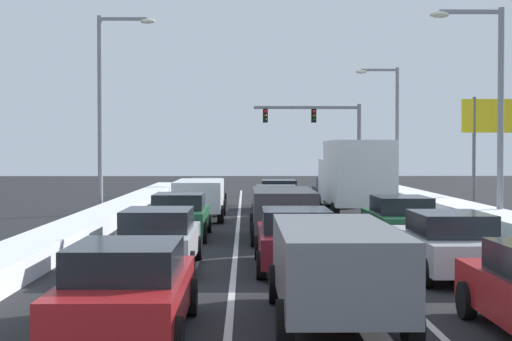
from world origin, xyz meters
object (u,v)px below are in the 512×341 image
at_px(sedan_silver_right_lane_second, 449,244).
at_px(sedan_black_left_lane_fifth, 206,193).
at_px(suv_gray_center_lane_nearest, 335,264).
at_px(sedan_navy_center_lane_fifth, 279,195).
at_px(street_lamp_right_mid, 391,120).
at_px(street_lamp_left_mid, 107,97).
at_px(sedan_green_right_lane_third, 400,220).
at_px(street_lamp_right_near, 490,98).
at_px(suv_charcoal_center_lane_third, 283,209).
at_px(traffic_light_gantry, 326,128).
at_px(box_truck_right_lane_fourth, 355,175).
at_px(roadside_sign_right, 495,128).
at_px(sedan_silver_left_lane_second, 158,239).
at_px(suv_white_left_lane_fourth, 199,196).
at_px(sedan_tan_center_lane_fourth, 276,204).
at_px(sedan_green_left_lane_third, 180,215).
at_px(sedan_red_left_lane_nearest, 127,289).
at_px(sedan_maroon_center_lane_second, 296,239).
at_px(sedan_black_right_lane_fifth, 333,192).

xyz_separation_m(sedan_silver_right_lane_second, sedan_black_left_lane_fifth, (-6.80, 21.62, 0.00)).
xyz_separation_m(suv_gray_center_lane_nearest, sedan_navy_center_lane_fifth, (0.10, 24.27, -0.25)).
height_order(street_lamp_right_mid, street_lamp_left_mid, street_lamp_left_mid).
bearing_deg(sedan_green_right_lane_third, street_lamp_right_near, 37.59).
bearing_deg(suv_charcoal_center_lane_third, traffic_light_gantry, 81.10).
distance_m(sedan_green_right_lane_third, box_truck_right_lane_fourth, 8.24).
xyz_separation_m(sedan_navy_center_lane_fifth, roadside_sign_right, (10.28, -1.09, 3.25)).
xyz_separation_m(suv_gray_center_lane_nearest, street_lamp_right_mid, (7.34, 33.19, 3.77)).
bearing_deg(street_lamp_right_near, sedan_navy_center_lane_fifth, 124.19).
xyz_separation_m(sedan_navy_center_lane_fifth, sedan_black_left_lane_fifth, (-3.64, 2.15, 0.00)).
bearing_deg(sedan_silver_left_lane_second, sedan_navy_center_lane_fifth, 78.28).
bearing_deg(suv_white_left_lane_fourth, sedan_tan_center_lane_fourth, -20.60).
relative_size(sedan_green_right_lane_third, sedan_tan_center_lane_fourth, 1.00).
bearing_deg(street_lamp_left_mid, suv_charcoal_center_lane_third, -53.25).
distance_m(street_lamp_right_near, roadside_sign_right, 9.86).
distance_m(suv_gray_center_lane_nearest, sedan_tan_center_lane_fourth, 18.31).
relative_size(sedan_green_left_lane_third, suv_white_left_lane_fourth, 0.92).
distance_m(sedan_silver_right_lane_second, suv_charcoal_center_lane_third, 8.07).
bearing_deg(street_lamp_left_mid, sedan_red_left_lane_nearest, -79.06).
distance_m(sedan_maroon_center_lane_second, sedan_tan_center_lane_fourth, 12.39).
height_order(sedan_silver_right_lane_second, sedan_green_left_lane_third, same).
distance_m(suv_gray_center_lane_nearest, street_lamp_left_mid, 24.00).
xyz_separation_m(box_truck_right_lane_fourth, sedan_green_left_lane_third, (-6.86, -6.40, -1.14)).
bearing_deg(sedan_red_left_lane_nearest, sedan_black_right_lane_fifth, 76.91).
bearing_deg(sedan_black_right_lane_fifth, street_lamp_right_mid, 55.14).
bearing_deg(suv_gray_center_lane_nearest, roadside_sign_right, 65.89).
relative_size(sedan_green_right_lane_third, street_lamp_right_near, 0.56).
relative_size(box_truck_right_lane_fourth, street_lamp_left_mid, 0.79).
bearing_deg(sedan_black_right_lane_fifth, sedan_green_right_lane_third, -89.12).
distance_m(box_truck_right_lane_fourth, suv_white_left_lane_fourth, 6.66).
distance_m(sedan_silver_right_lane_second, sedan_tan_center_lane_fourth, 13.95).
xyz_separation_m(sedan_maroon_center_lane_second, sedan_navy_center_lane_fifth, (0.39, 18.36, 0.00)).
relative_size(suv_charcoal_center_lane_third, street_lamp_left_mid, 0.54).
xyz_separation_m(street_lamp_right_near, roadside_sign_right, (3.23, 9.28, -0.78)).
bearing_deg(sedan_silver_right_lane_second, suv_gray_center_lane_nearest, -124.08).
bearing_deg(suv_white_left_lane_fourth, sedan_silver_right_lane_second, -65.38).
bearing_deg(street_lamp_left_mid, sedan_tan_center_lane_fourth, -27.19).
bearing_deg(box_truck_right_lane_fourth, roadside_sign_right, 28.96).
relative_size(sedan_maroon_center_lane_second, sedan_green_left_lane_third, 1.00).
bearing_deg(sedan_black_left_lane_fifth, sedan_black_right_lane_fifth, 6.16).
height_order(sedan_black_right_lane_fifth, sedan_black_left_lane_fifth, same).
distance_m(sedan_silver_right_lane_second, sedan_black_right_lane_fifth, 22.34).
xyz_separation_m(sedan_black_left_lane_fifth, traffic_light_gantry, (7.69, 14.00, 3.73)).
relative_size(sedan_green_left_lane_third, traffic_light_gantry, 0.60).
distance_m(sedan_green_right_lane_third, sedan_tan_center_lane_fourth, 8.16).
relative_size(box_truck_right_lane_fourth, sedan_green_left_lane_third, 1.60).
xyz_separation_m(sedan_tan_center_lane_fourth, sedan_navy_center_lane_fifth, (0.35, 5.97, 0.00)).
bearing_deg(sedan_green_right_lane_third, sedan_black_left_lane_fifth, 114.13).
bearing_deg(sedan_red_left_lane_nearest, sedan_silver_right_lane_second, 40.86).
relative_size(sedan_silver_right_lane_second, traffic_light_gantry, 0.60).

